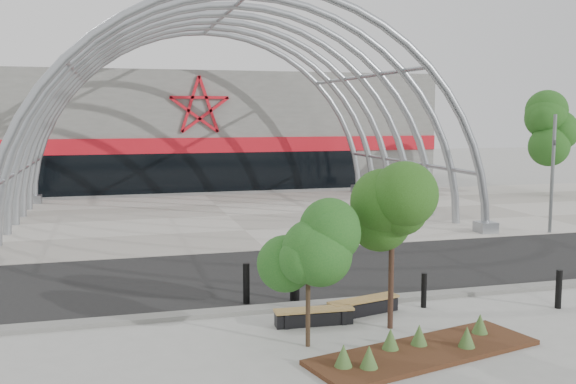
% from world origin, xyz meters
% --- Properties ---
extents(ground, '(140.00, 140.00, 0.00)m').
position_xyz_m(ground, '(0.00, 0.00, 0.00)').
color(ground, '#969792').
rests_on(ground, ground).
extents(road, '(140.00, 7.00, 0.02)m').
position_xyz_m(road, '(0.00, 3.50, 0.01)').
color(road, black).
rests_on(road, ground).
extents(forecourt, '(60.00, 17.00, 0.04)m').
position_xyz_m(forecourt, '(0.00, 15.50, 0.02)').
color(forecourt, gray).
rests_on(forecourt, ground).
extents(kerb, '(60.00, 0.50, 0.12)m').
position_xyz_m(kerb, '(0.00, -0.25, 0.06)').
color(kerb, slate).
rests_on(kerb, ground).
extents(arena_building, '(34.00, 15.24, 8.00)m').
position_xyz_m(arena_building, '(0.00, 33.45, 3.99)').
color(arena_building, slate).
rests_on(arena_building, ground).
extents(vault_canopy, '(20.80, 15.80, 20.36)m').
position_xyz_m(vault_canopy, '(0.00, 15.50, 0.02)').
color(vault_canopy, '#93989E').
rests_on(vault_canopy, ground).
extents(planting_bed, '(5.55, 2.86, 0.56)m').
position_xyz_m(planting_bed, '(0.76, -4.14, 0.13)').
color(planting_bed, '#341910').
rests_on(planting_bed, ground).
extents(signal_pole, '(0.23, 0.73, 5.14)m').
position_xyz_m(signal_pole, '(12.66, 7.23, 2.69)').
color(signal_pole, slate).
rests_on(signal_pole, ground).
extents(street_tree_0, '(1.43, 1.43, 3.27)m').
position_xyz_m(street_tree_0, '(-1.45, -3.01, 2.35)').
color(street_tree_0, black).
rests_on(street_tree_0, ground).
extents(street_tree_1, '(1.66, 1.66, 3.93)m').
position_xyz_m(street_tree_1, '(0.83, -2.37, 2.82)').
color(street_tree_1, black).
rests_on(street_tree_1, ground).
extents(bench_0, '(1.99, 0.53, 0.41)m').
position_xyz_m(bench_0, '(-0.88, -1.65, 0.20)').
color(bench_0, black).
rests_on(bench_0, ground).
extents(bench_1, '(2.06, 0.93, 0.42)m').
position_xyz_m(bench_1, '(0.61, -1.20, 0.21)').
color(bench_1, black).
rests_on(bench_1, ground).
extents(bollard_0, '(0.18, 0.18, 1.13)m').
position_xyz_m(bollard_0, '(-2.13, 0.49, 0.57)').
color(bollard_0, black).
rests_on(bollard_0, ground).
extents(bollard_1, '(0.16, 0.16, 0.98)m').
position_xyz_m(bollard_1, '(-0.75, 0.33, 0.49)').
color(bollard_1, black).
rests_on(bollard_1, ground).
extents(bollard_2, '(0.18, 0.18, 1.15)m').
position_xyz_m(bollard_2, '(-0.83, 0.42, 0.57)').
color(bollard_2, black).
rests_on(bollard_2, ground).
extents(bollard_3, '(0.15, 0.15, 0.93)m').
position_xyz_m(bollard_3, '(2.39, -1.06, 0.47)').
color(bollard_3, black).
rests_on(bollard_3, ground).
extents(bollard_4, '(0.17, 0.17, 1.04)m').
position_xyz_m(bollard_4, '(5.82, -2.07, 0.52)').
color(bollard_4, black).
rests_on(bollard_4, ground).
extents(bg_tree_1, '(2.70, 2.70, 5.91)m').
position_xyz_m(bg_tree_1, '(21.00, 18.00, 4.25)').
color(bg_tree_1, '#312217').
rests_on(bg_tree_1, ground).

